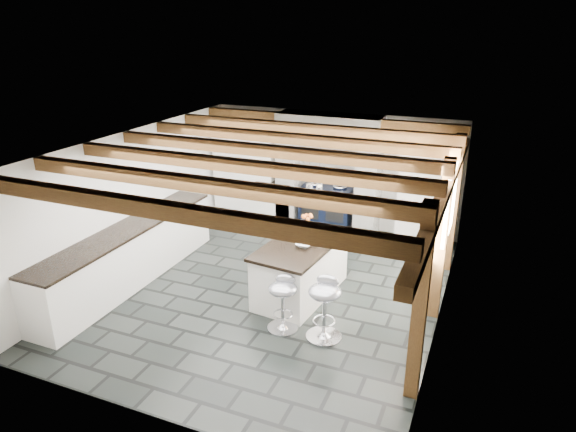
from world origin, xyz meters
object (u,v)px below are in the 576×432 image
at_px(range_cooker, 327,207).
at_px(kitchen_island, 301,268).
at_px(bar_stool_far, 283,297).
at_px(bar_stool_near, 325,301).

bearing_deg(range_cooker, kitchen_island, -80.07).
relative_size(range_cooker, bar_stool_far, 1.27).
bearing_deg(bar_stool_near, bar_stool_far, 179.64).
height_order(range_cooker, kitchen_island, kitchen_island).
relative_size(bar_stool_near, bar_stool_far, 1.11).
distance_m(kitchen_island, bar_stool_far, 0.99).
distance_m(kitchen_island, bar_stool_near, 1.20).
xyz_separation_m(kitchen_island, bar_stool_near, (0.70, -0.97, 0.11)).
relative_size(range_cooker, kitchen_island, 0.55).
bearing_deg(bar_stool_far, range_cooker, 84.19).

